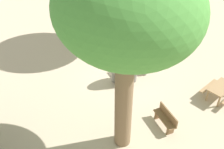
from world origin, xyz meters
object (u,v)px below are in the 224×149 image
at_px(person_handler, 153,48).
at_px(picnic_table_far, 220,89).
at_px(wooden_bench, 166,118).
at_px(picnic_table_near, 152,29).
at_px(shade_tree_main, 127,13).
at_px(elephant, 129,65).

relative_size(person_handler, picnic_table_far, 1.05).
relative_size(wooden_bench, picnic_table_far, 0.94).
distance_m(wooden_bench, picnic_table_near, 8.70).
distance_m(shade_tree_main, wooden_bench, 6.00).
bearing_deg(shade_tree_main, wooden_bench, -107.02).
bearing_deg(wooden_bench, picnic_table_far, -81.36).
relative_size(elephant, picnic_table_far, 1.58).
distance_m(person_handler, picnic_table_near, 3.31).
height_order(person_handler, shade_tree_main, shade_tree_main).
bearing_deg(elephant, person_handler, 24.60).
bearing_deg(picnic_table_far, picnic_table_near, -111.31).
xyz_separation_m(elephant, person_handler, (0.42, -2.48, -0.12)).
relative_size(elephant, person_handler, 1.50).
relative_size(shade_tree_main, picnic_table_far, 5.13).
xyz_separation_m(picnic_table_near, picnic_table_far, (-6.88, 2.46, 0.00)).
distance_m(shade_tree_main, picnic_table_near, 11.32).
height_order(elephant, picnic_table_far, elephant).
bearing_deg(shade_tree_main, person_handler, -59.35).
bearing_deg(picnic_table_far, person_handler, -91.77).
relative_size(elephant, picnic_table_near, 1.62).
xyz_separation_m(wooden_bench, picnic_table_far, (-0.63, -3.59, 0.12)).
height_order(person_handler, picnic_table_far, person_handler).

